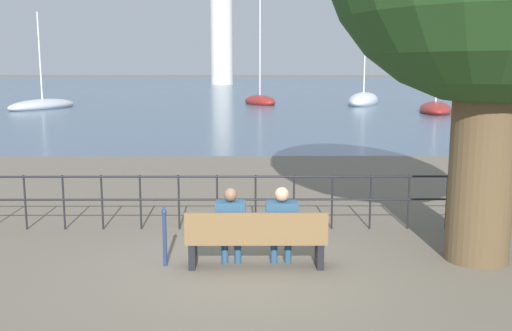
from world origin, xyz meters
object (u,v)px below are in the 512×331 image
seated_person_right (282,223)px  sailboat_3 (435,109)px  park_bench (256,240)px  harbor_lighthouse (222,37)px  closed_umbrella (165,232)px  sailboat_4 (363,101)px  seated_person_left (231,224)px  sailboat_1 (260,101)px  sailboat_2 (43,106)px

seated_person_right → sailboat_3: size_ratio=0.11×
park_bench → harbor_lighthouse: harbor_lighthouse is taller
closed_umbrella → park_bench: bearing=-4.2°
seated_person_right → sailboat_4: (9.74, 44.19, -0.35)m
seated_person_right → seated_person_left: bearing=179.9°
sailboat_4 → harbor_lighthouse: 82.59m
park_bench → sailboat_1: 44.37m
park_bench → sailboat_4: bearing=77.1°
seated_person_left → harbor_lighthouse: 124.86m
sailboat_2 → sailboat_4: bearing=29.1°
seated_person_left → sailboat_3: sailboat_3 is taller
seated_person_left → harbor_lighthouse: bearing=93.1°
sailboat_2 → sailboat_4: sailboat_4 is taller
sailboat_2 → harbor_lighthouse: size_ratio=0.35×
closed_umbrella → harbor_lighthouse: 124.79m
sailboat_2 → sailboat_4: (27.32, 5.98, 0.09)m
seated_person_left → closed_umbrella: bearing=178.6°
closed_umbrella → sailboat_3: sailboat_3 is taller
park_bench → seated_person_right: (0.39, 0.08, 0.24)m
seated_person_left → sailboat_3: (13.77, 33.49, -0.38)m
sailboat_1 → sailboat_3: sailboat_3 is taller
sailboat_1 → harbor_lighthouse: size_ratio=0.46×
seated_person_right → sailboat_1: bearing=89.7°
sailboat_1 → harbor_lighthouse: 81.04m
closed_umbrella → harbor_lighthouse: bearing=92.7°
park_bench → sailboat_4: (10.13, 44.27, -0.11)m
sailboat_3 → harbor_lighthouse: 93.66m
sailboat_2 → sailboat_3: sailboat_3 is taller
sailboat_4 → closed_umbrella: bearing=-85.6°
sailboat_3 → seated_person_right: bearing=-97.5°
sailboat_1 → seated_person_left: bearing=-113.1°
seated_person_left → harbor_lighthouse: size_ratio=0.05×
harbor_lighthouse → closed_umbrella: bearing=-87.3°
sailboat_2 → sailboat_3: 30.93m
closed_umbrella → sailboat_1: bearing=87.4°
sailboat_4 → sailboat_1: bearing=-161.6°
park_bench → sailboat_2: 41.96m
seated_person_left → sailboat_3: 36.21m
sailboat_1 → sailboat_2: (-17.78, -6.08, -0.07)m
seated_person_right → closed_umbrella: seated_person_right is taller
park_bench → seated_person_right: size_ratio=1.72×
closed_umbrella → sailboat_1: 44.31m
seated_person_right → harbor_lighthouse: 124.90m
park_bench → closed_umbrella: 1.42m
park_bench → seated_person_left: size_ratio=1.74×
park_bench → sailboat_4: size_ratio=0.24×
seated_person_left → sailboat_3: size_ratio=0.11×
closed_umbrella → seated_person_left: bearing=-1.4°
sailboat_4 → sailboat_3: bearing=-54.1°
closed_umbrella → sailboat_4: size_ratio=0.11×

